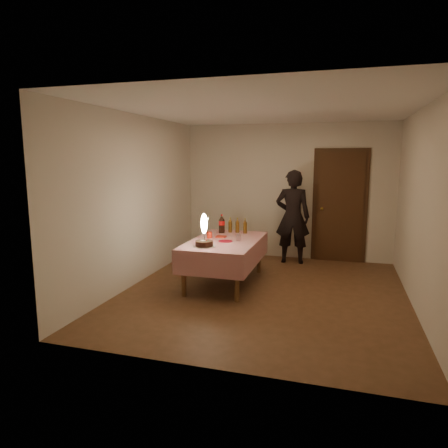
{
  "coord_description": "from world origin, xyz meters",
  "views": [
    {
      "loc": [
        1.04,
        -5.52,
        1.94
      ],
      "look_at": [
        -0.67,
        0.22,
        0.95
      ],
      "focal_mm": 32.0,
      "sensor_mm": 36.0,
      "label": 1
    }
  ],
  "objects_px": {
    "dining_table": "(225,246)",
    "red_plate": "(226,241)",
    "amber_bottle_left": "(230,225)",
    "birthday_cake": "(204,238)",
    "clear_cup": "(238,238)",
    "red_cup": "(209,235)",
    "amber_bottle_right": "(245,226)",
    "amber_bottle_mid": "(237,226)",
    "photographer": "(293,217)",
    "cola_bottle": "(222,224)"
  },
  "relations": [
    {
      "from": "amber_bottle_left",
      "to": "red_cup",
      "type": "bearing_deg",
      "value": -107.08
    },
    {
      "from": "red_cup",
      "to": "cola_bottle",
      "type": "height_order",
      "value": "cola_bottle"
    },
    {
      "from": "red_cup",
      "to": "cola_bottle",
      "type": "distance_m",
      "value": 0.5
    },
    {
      "from": "dining_table",
      "to": "cola_bottle",
      "type": "xyz_separation_m",
      "value": [
        -0.22,
        0.56,
        0.25
      ]
    },
    {
      "from": "red_plate",
      "to": "amber_bottle_left",
      "type": "bearing_deg",
      "value": 100.37
    },
    {
      "from": "dining_table",
      "to": "red_cup",
      "type": "relative_size",
      "value": 17.2
    },
    {
      "from": "red_plate",
      "to": "cola_bottle",
      "type": "bearing_deg",
      "value": 111.47
    },
    {
      "from": "red_plate",
      "to": "red_cup",
      "type": "xyz_separation_m",
      "value": [
        -0.32,
        0.18,
        0.05
      ]
    },
    {
      "from": "birthday_cake",
      "to": "red_cup",
      "type": "bearing_deg",
      "value": 101.72
    },
    {
      "from": "dining_table",
      "to": "red_plate",
      "type": "height_order",
      "value": "red_plate"
    },
    {
      "from": "birthday_cake",
      "to": "red_plate",
      "type": "height_order",
      "value": "birthday_cake"
    },
    {
      "from": "amber_bottle_right",
      "to": "clear_cup",
      "type": "bearing_deg",
      "value": -85.69
    },
    {
      "from": "red_cup",
      "to": "birthday_cake",
      "type": "bearing_deg",
      "value": -78.28
    },
    {
      "from": "amber_bottle_left",
      "to": "photographer",
      "type": "bearing_deg",
      "value": 44.29
    },
    {
      "from": "red_plate",
      "to": "amber_bottle_left",
      "type": "relative_size",
      "value": 0.86
    },
    {
      "from": "birthday_cake",
      "to": "red_plate",
      "type": "bearing_deg",
      "value": 64.96
    },
    {
      "from": "red_plate",
      "to": "dining_table",
      "type": "bearing_deg",
      "value": 111.09
    },
    {
      "from": "amber_bottle_left",
      "to": "photographer",
      "type": "distance_m",
      "value": 1.32
    },
    {
      "from": "birthday_cake",
      "to": "red_plate",
      "type": "xyz_separation_m",
      "value": [
        0.2,
        0.42,
        -0.12
      ]
    },
    {
      "from": "photographer",
      "to": "red_cup",
      "type": "bearing_deg",
      "value": -126.74
    },
    {
      "from": "amber_bottle_right",
      "to": "photographer",
      "type": "xyz_separation_m",
      "value": [
        0.68,
        0.94,
        0.06
      ]
    },
    {
      "from": "amber_bottle_mid",
      "to": "red_plate",
      "type": "bearing_deg",
      "value": -88.83
    },
    {
      "from": "dining_table",
      "to": "clear_cup",
      "type": "relative_size",
      "value": 19.11
    },
    {
      "from": "birthday_cake",
      "to": "photographer",
      "type": "bearing_deg",
      "value": 64.51
    },
    {
      "from": "red_plate",
      "to": "amber_bottle_mid",
      "type": "bearing_deg",
      "value": 91.17
    },
    {
      "from": "red_cup",
      "to": "cola_bottle",
      "type": "xyz_separation_m",
      "value": [
        0.06,
        0.49,
        0.1
      ]
    },
    {
      "from": "birthday_cake",
      "to": "red_cup",
      "type": "height_order",
      "value": "birthday_cake"
    },
    {
      "from": "cola_bottle",
      "to": "amber_bottle_left",
      "type": "bearing_deg",
      "value": 37.77
    },
    {
      "from": "dining_table",
      "to": "amber_bottle_left",
      "type": "height_order",
      "value": "amber_bottle_left"
    },
    {
      "from": "cola_bottle",
      "to": "amber_bottle_left",
      "type": "xyz_separation_m",
      "value": [
        0.12,
        0.09,
        -0.03
      ]
    },
    {
      "from": "cola_bottle",
      "to": "amber_bottle_right",
      "type": "relative_size",
      "value": 1.25
    },
    {
      "from": "birthday_cake",
      "to": "clear_cup",
      "type": "height_order",
      "value": "birthday_cake"
    },
    {
      "from": "birthday_cake",
      "to": "amber_bottle_left",
      "type": "xyz_separation_m",
      "value": [
        0.06,
        1.18,
        -0.01
      ]
    },
    {
      "from": "cola_bottle",
      "to": "amber_bottle_left",
      "type": "height_order",
      "value": "cola_bottle"
    },
    {
      "from": "dining_table",
      "to": "red_cup",
      "type": "height_order",
      "value": "red_cup"
    },
    {
      "from": "red_cup",
      "to": "clear_cup",
      "type": "height_order",
      "value": "red_cup"
    },
    {
      "from": "dining_table",
      "to": "birthday_cake",
      "type": "distance_m",
      "value": 0.59
    },
    {
      "from": "amber_bottle_left",
      "to": "amber_bottle_right",
      "type": "distance_m",
      "value": 0.27
    },
    {
      "from": "amber_bottle_left",
      "to": "amber_bottle_mid",
      "type": "distance_m",
      "value": 0.12
    },
    {
      "from": "red_cup",
      "to": "amber_bottle_mid",
      "type": "xyz_separation_m",
      "value": [
        0.3,
        0.6,
        0.07
      ]
    },
    {
      "from": "birthday_cake",
      "to": "cola_bottle",
      "type": "height_order",
      "value": "birthday_cake"
    },
    {
      "from": "red_cup",
      "to": "photographer",
      "type": "height_order",
      "value": "photographer"
    },
    {
      "from": "amber_bottle_left",
      "to": "amber_bottle_mid",
      "type": "bearing_deg",
      "value": 5.57
    },
    {
      "from": "amber_bottle_right",
      "to": "amber_bottle_mid",
      "type": "distance_m",
      "value": 0.15
    },
    {
      "from": "dining_table",
      "to": "amber_bottle_right",
      "type": "relative_size",
      "value": 6.75
    },
    {
      "from": "red_plate",
      "to": "amber_bottle_left",
      "type": "height_order",
      "value": "amber_bottle_left"
    },
    {
      "from": "clear_cup",
      "to": "amber_bottle_right",
      "type": "distance_m",
      "value": 0.63
    },
    {
      "from": "photographer",
      "to": "amber_bottle_mid",
      "type": "bearing_deg",
      "value": -132.08
    },
    {
      "from": "red_cup",
      "to": "amber_bottle_left",
      "type": "relative_size",
      "value": 0.39
    },
    {
      "from": "amber_bottle_left",
      "to": "amber_bottle_right",
      "type": "height_order",
      "value": "same"
    }
  ]
}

